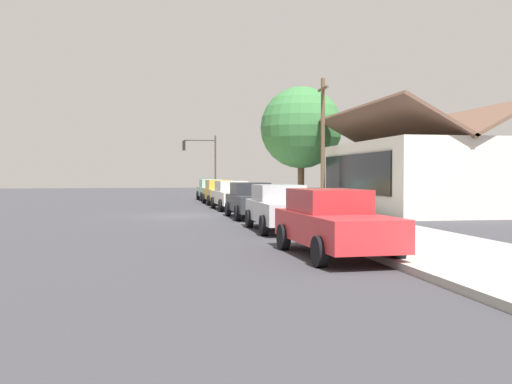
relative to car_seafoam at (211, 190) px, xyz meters
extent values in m
plane|color=#38383D|center=(16.71, -2.85, -0.82)|extent=(120.00, 120.00, 0.00)
cube|color=#A3A099|center=(16.71, 2.75, -0.74)|extent=(60.00, 4.20, 0.16)
cube|color=#9ED1BC|center=(0.11, 0.00, -0.14)|extent=(4.80, 1.89, 0.70)
cube|color=#86B1A0|center=(-0.36, -0.01, 0.49)|extent=(2.32, 1.62, 0.56)
cylinder|color=black|center=(1.57, 0.93, -0.49)|extent=(0.66, 0.24, 0.66)
cylinder|color=black|center=(1.61, -0.85, -0.49)|extent=(0.66, 0.24, 0.66)
cylinder|color=black|center=(-1.38, 0.86, -0.49)|extent=(0.66, 0.24, 0.66)
cylinder|color=black|center=(-1.34, -0.92, -0.49)|extent=(0.66, 0.24, 0.66)
cube|color=gold|center=(6.10, -0.06, -0.14)|extent=(4.87, 1.81, 0.70)
cube|color=gold|center=(5.62, -0.07, 0.49)|extent=(2.35, 1.55, 0.56)
cylinder|color=black|center=(7.58, 0.83, -0.49)|extent=(0.66, 0.23, 0.66)
cylinder|color=black|center=(7.62, -0.88, -0.49)|extent=(0.66, 0.23, 0.66)
cylinder|color=black|center=(4.59, 0.76, -0.49)|extent=(0.66, 0.23, 0.66)
cylinder|color=black|center=(4.62, -0.95, -0.49)|extent=(0.66, 0.23, 0.66)
cube|color=silver|center=(12.23, 0.00, -0.14)|extent=(4.96, 1.92, 0.70)
cube|color=beige|center=(11.75, -0.02, 0.49)|extent=(2.41, 1.62, 0.56)
cylinder|color=black|center=(13.72, 0.92, -0.49)|extent=(0.67, 0.25, 0.66)
cylinder|color=black|center=(13.78, -0.81, -0.49)|extent=(0.67, 0.25, 0.66)
cylinder|color=black|center=(10.69, 0.80, -0.49)|extent=(0.67, 0.25, 0.66)
cylinder|color=black|center=(10.75, -0.93, -0.49)|extent=(0.67, 0.25, 0.66)
cube|color=#2D3035|center=(18.56, 0.03, -0.14)|extent=(4.78, 1.79, 0.70)
cube|color=#27292D|center=(18.09, 0.03, 0.49)|extent=(2.30, 1.55, 0.56)
cylinder|color=black|center=(20.03, 0.92, -0.49)|extent=(0.66, 0.23, 0.66)
cylinder|color=black|center=(20.05, -0.82, -0.49)|extent=(0.66, 0.23, 0.66)
cylinder|color=black|center=(17.08, 0.88, -0.49)|extent=(0.66, 0.23, 0.66)
cylinder|color=black|center=(17.10, -0.85, -0.49)|extent=(0.66, 0.23, 0.66)
cube|color=silver|center=(24.65, 0.04, -0.14)|extent=(4.71, 1.72, 0.70)
cube|color=#A0A2A6|center=(24.18, 0.04, 0.49)|extent=(2.26, 1.52, 0.56)
cylinder|color=black|center=(26.11, 0.90, -0.49)|extent=(0.66, 0.22, 0.66)
cylinder|color=black|center=(26.11, -0.82, -0.49)|extent=(0.66, 0.22, 0.66)
cylinder|color=black|center=(23.19, 0.90, -0.49)|extent=(0.66, 0.22, 0.66)
cylinder|color=black|center=(23.19, -0.82, -0.49)|extent=(0.66, 0.22, 0.66)
cube|color=red|center=(31.02, -0.04, -0.14)|extent=(4.81, 1.92, 0.70)
cube|color=#A9272B|center=(30.55, -0.06, 0.49)|extent=(2.34, 1.60, 0.56)
cylinder|color=black|center=(32.45, 0.88, -0.49)|extent=(0.67, 0.25, 0.66)
cylinder|color=black|center=(32.53, -0.82, -0.49)|extent=(0.67, 0.25, 0.66)
cylinder|color=black|center=(29.52, 0.75, -0.49)|extent=(0.67, 0.25, 0.66)
cylinder|color=black|center=(29.59, -0.95, -0.49)|extent=(0.67, 0.25, 0.66)
cube|color=silver|center=(15.23, 9.15, 0.99)|extent=(12.25, 6.31, 3.62)
cube|color=black|center=(15.23, 5.95, 1.17)|extent=(9.80, 0.08, 2.03)
cube|color=brown|center=(15.23, 7.57, 3.64)|extent=(12.85, 3.45, 1.94)
cube|color=brown|center=(15.23, 10.72, 3.64)|extent=(12.85, 3.45, 1.94)
cylinder|color=brown|center=(6.28, 5.40, 0.98)|extent=(0.44, 0.44, 3.59)
sphere|color=#38753D|center=(6.28, 5.40, 4.27)|extent=(5.44, 5.44, 5.44)
cylinder|color=#383833|center=(-4.34, 0.75, 1.78)|extent=(0.14, 0.14, 5.20)
cylinder|color=#383833|center=(-4.34, -0.55, 3.98)|extent=(0.10, 2.60, 0.10)
cube|color=black|center=(-4.34, -1.85, 3.53)|extent=(0.28, 0.24, 0.80)
sphere|color=red|center=(-4.49, -1.85, 3.79)|extent=(0.16, 0.16, 0.16)
sphere|color=yellow|center=(-4.49, -1.85, 3.53)|extent=(0.16, 0.16, 0.16)
sphere|color=green|center=(-4.49, -1.85, 3.27)|extent=(0.16, 0.16, 0.16)
cylinder|color=brown|center=(11.60, 5.35, 2.93)|extent=(0.24, 0.24, 7.50)
cube|color=brown|center=(11.60, 5.35, 6.08)|extent=(1.80, 0.12, 0.12)
cylinder|color=red|center=(5.20, 1.35, -0.38)|extent=(0.22, 0.22, 0.55)
sphere|color=red|center=(5.20, 1.35, -0.04)|extent=(0.18, 0.18, 0.18)
camera|label=1|loc=(44.38, -4.23, 1.13)|focal=41.19mm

